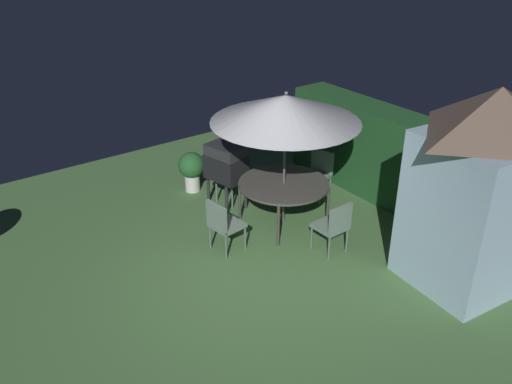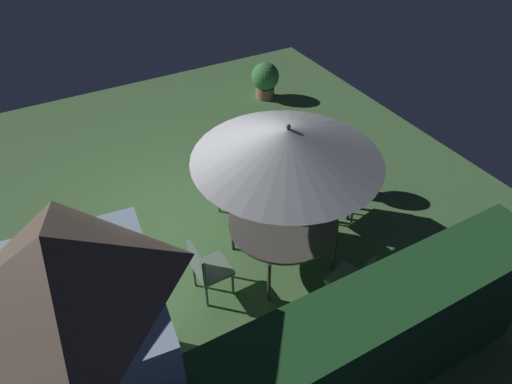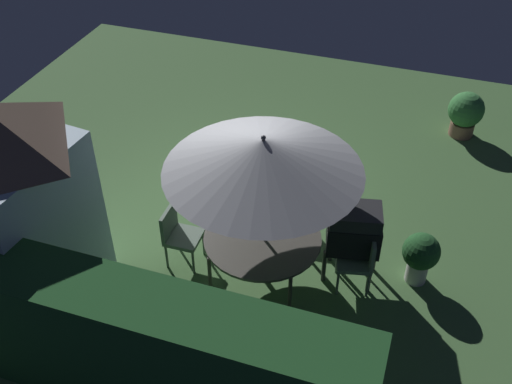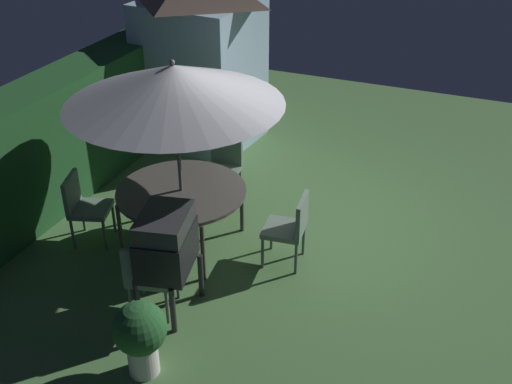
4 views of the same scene
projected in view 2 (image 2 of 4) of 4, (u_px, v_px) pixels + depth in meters
ground_plane at (188, 227)px, 7.51m from camera, size 11.00×11.00×0.00m
hedge_backdrop at (314, 377)px, 4.61m from camera, size 5.62×0.75×1.69m
garden_shed at (86, 348)px, 4.15m from camera, size 1.73×1.91×2.92m
patio_table at (283, 224)px, 6.49m from camera, size 1.56×1.56×0.78m
patio_umbrella at (287, 144)px, 5.62m from camera, size 2.45×2.45×2.38m
bbq_grill at (330, 178)px, 7.13m from camera, size 0.79×0.64×1.20m
chair_near_shed at (354, 280)px, 5.99m from camera, size 0.58×0.59×0.90m
chair_far_side at (341, 196)px, 7.31m from camera, size 0.56×0.56×0.90m
chair_toward_hedge at (232, 187)px, 7.48m from camera, size 0.51×0.51×0.90m
chair_toward_house at (206, 268)px, 6.15m from camera, size 0.48×0.47×0.90m
potted_plant_by_shed at (265, 79)px, 10.63m from camera, size 0.64×0.64×0.85m
potted_plant_by_grill at (363, 173)px, 7.85m from camera, size 0.51×0.51×0.80m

